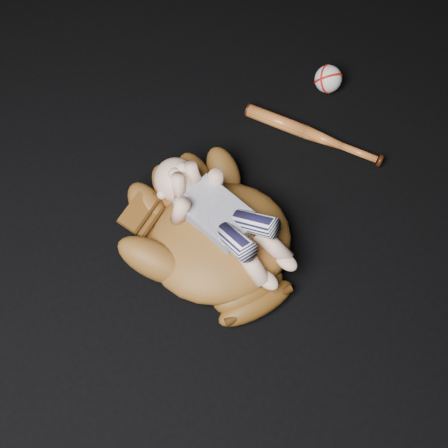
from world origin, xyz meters
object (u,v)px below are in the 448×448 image
object	(u,v)px
baseball_bat	(314,135)
newborn_baby	(227,219)
baseball	(328,79)
baseball_glove	(220,237)

from	to	relation	value
baseball_bat	newborn_baby	bearing A→B (deg)	-158.85
newborn_baby	baseball_bat	bearing A→B (deg)	8.84
newborn_baby	baseball	distance (m)	0.60
baseball_glove	baseball_bat	distance (m)	0.43
newborn_baby	baseball	bearing A→B (deg)	15.04
baseball_bat	baseball	xyz separation A→B (m)	(0.15, 0.13, 0.02)
newborn_baby	baseball	world-z (taller)	newborn_baby
newborn_baby	baseball_bat	distance (m)	0.42
baseball_glove	baseball	bearing A→B (deg)	30.54
baseball_glove	baseball_bat	size ratio (longest dim) A/B	1.22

